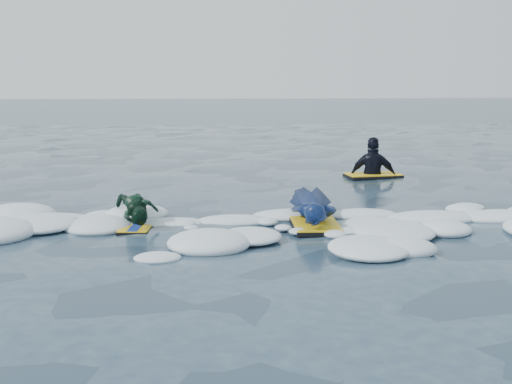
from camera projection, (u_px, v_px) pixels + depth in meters
ground at (200, 250)px, 7.65m from camera, size 120.00×120.00×0.00m
foam_band at (201, 230)px, 8.67m from camera, size 12.00×3.10×0.30m
prone_woman_unit at (312, 208)px, 8.96m from camera, size 0.77×1.77×0.45m
prone_child_unit at (138, 211)px, 8.80m from camera, size 0.76×1.21×0.44m
waiting_rider_unit at (373, 178)px, 13.23m from camera, size 1.21×0.78×1.69m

